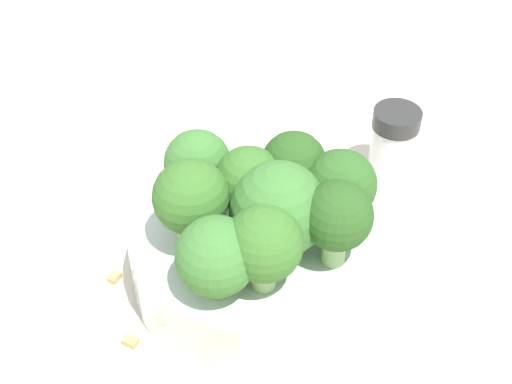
% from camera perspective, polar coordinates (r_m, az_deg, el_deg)
% --- Properties ---
extents(ground_plane, '(3.00, 3.00, 0.00)m').
position_cam_1_polar(ground_plane, '(0.45, 0.00, -7.07)').
color(ground_plane, beige).
extents(bowl, '(0.15, 0.15, 0.05)m').
position_cam_1_polar(bowl, '(0.44, 0.00, -5.09)').
color(bowl, silver).
rests_on(bowl, ground_plane).
extents(broccoli_floret_0, '(0.05, 0.05, 0.06)m').
position_cam_1_polar(broccoli_floret_0, '(0.39, 2.34, -1.15)').
color(broccoli_floret_0, '#7A9E5B').
rests_on(broccoli_floret_0, bowl).
extents(broccoli_floret_1, '(0.04, 0.04, 0.05)m').
position_cam_1_polar(broccoli_floret_1, '(0.41, 2.80, 2.25)').
color(broccoli_floret_1, '#84AD66').
rests_on(broccoli_floret_1, bowl).
extents(broccoli_floret_2, '(0.04, 0.04, 0.05)m').
position_cam_1_polar(broccoli_floret_2, '(0.42, -4.69, 2.23)').
color(broccoli_floret_2, '#84AD66').
rests_on(broccoli_floret_2, bowl).
extents(broccoli_floret_3, '(0.04, 0.04, 0.06)m').
position_cam_1_polar(broccoli_floret_3, '(0.39, -5.21, -0.67)').
color(broccoli_floret_3, '#84AD66').
rests_on(broccoli_floret_3, bowl).
extents(broccoli_floret_4, '(0.04, 0.04, 0.05)m').
position_cam_1_polar(broccoli_floret_4, '(0.40, -0.84, 0.52)').
color(broccoli_floret_4, '#84AD66').
rests_on(broccoli_floret_4, bowl).
extents(broccoli_floret_5, '(0.04, 0.04, 0.05)m').
position_cam_1_polar(broccoli_floret_5, '(0.40, 6.76, 0.42)').
color(broccoli_floret_5, '#8EB770').
rests_on(broccoli_floret_5, bowl).
extents(broccoli_floret_6, '(0.04, 0.04, 0.05)m').
position_cam_1_polar(broccoli_floret_6, '(0.37, -3.19, -5.24)').
color(broccoli_floret_6, '#84AD66').
rests_on(broccoli_floret_6, bowl).
extents(broccoli_floret_7, '(0.04, 0.04, 0.05)m').
position_cam_1_polar(broccoli_floret_7, '(0.38, 6.50, -2.08)').
color(broccoli_floret_7, '#84AD66').
rests_on(broccoli_floret_7, bowl).
extents(broccoli_floret_8, '(0.04, 0.04, 0.05)m').
position_cam_1_polar(broccoli_floret_8, '(0.37, 0.64, -4.27)').
color(broccoli_floret_8, '#84AD66').
rests_on(broccoli_floret_8, bowl).
extents(pepper_shaker, '(0.03, 0.03, 0.06)m').
position_cam_1_polar(pepper_shaker, '(0.52, 10.89, 3.80)').
color(pepper_shaker, silver).
rests_on(pepper_shaker, ground_plane).
extents(almond_crumb_0, '(0.01, 0.01, 0.01)m').
position_cam_1_polar(almond_crumb_0, '(0.43, -10.05, -11.52)').
color(almond_crumb_0, tan).
rests_on(almond_crumb_0, ground_plane).
extents(almond_crumb_1, '(0.01, 0.01, 0.01)m').
position_cam_1_polar(almond_crumb_1, '(0.46, -11.27, -6.54)').
color(almond_crumb_1, tan).
rests_on(almond_crumb_1, ground_plane).
extents(almond_crumb_2, '(0.01, 0.01, 0.01)m').
position_cam_1_polar(almond_crumb_2, '(0.52, 9.03, 1.20)').
color(almond_crumb_2, '#AD7F4C').
rests_on(almond_crumb_2, ground_plane).
extents(almond_crumb_3, '(0.01, 0.01, 0.01)m').
position_cam_1_polar(almond_crumb_3, '(0.53, 9.53, 1.29)').
color(almond_crumb_3, tan).
rests_on(almond_crumb_3, ground_plane).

